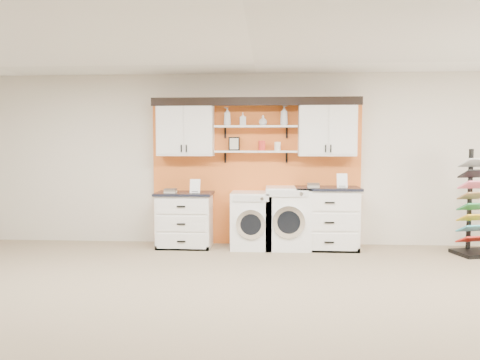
# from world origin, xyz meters

# --- Properties ---
(floor) EXTENTS (10.00, 10.00, 0.00)m
(floor) POSITION_xyz_m (0.00, 0.00, 0.00)
(floor) COLOR #85705A
(floor) RESTS_ON ground
(wall_back) EXTENTS (10.00, 0.00, 10.00)m
(wall_back) POSITION_xyz_m (0.00, 4.00, 1.40)
(wall_back) COLOR beige
(wall_back) RESTS_ON floor
(accent_panel) EXTENTS (3.40, 0.07, 2.40)m
(accent_panel) POSITION_xyz_m (0.00, 3.96, 1.20)
(accent_panel) COLOR orange
(accent_panel) RESTS_ON wall_back
(upper_cabinet_left) EXTENTS (0.90, 0.35, 0.84)m
(upper_cabinet_left) POSITION_xyz_m (-1.13, 3.79, 1.88)
(upper_cabinet_left) COLOR silver
(upper_cabinet_left) RESTS_ON wall_back
(upper_cabinet_right) EXTENTS (0.90, 0.35, 0.84)m
(upper_cabinet_right) POSITION_xyz_m (1.13, 3.79, 1.88)
(upper_cabinet_right) COLOR silver
(upper_cabinet_right) RESTS_ON wall_back
(shelf_lower) EXTENTS (1.32, 0.28, 0.03)m
(shelf_lower) POSITION_xyz_m (0.00, 3.80, 1.53)
(shelf_lower) COLOR silver
(shelf_lower) RESTS_ON wall_back
(shelf_upper) EXTENTS (1.32, 0.28, 0.03)m
(shelf_upper) POSITION_xyz_m (0.00, 3.80, 1.93)
(shelf_upper) COLOR silver
(shelf_upper) RESTS_ON wall_back
(crown_molding) EXTENTS (3.30, 0.41, 0.13)m
(crown_molding) POSITION_xyz_m (0.00, 3.81, 2.33)
(crown_molding) COLOR black
(crown_molding) RESTS_ON wall_back
(picture_frame) EXTENTS (0.18, 0.02, 0.22)m
(picture_frame) POSITION_xyz_m (-0.35, 3.85, 1.66)
(picture_frame) COLOR black
(picture_frame) RESTS_ON shelf_lower
(canister_red) EXTENTS (0.11, 0.11, 0.16)m
(canister_red) POSITION_xyz_m (0.10, 3.80, 1.62)
(canister_red) COLOR red
(canister_red) RESTS_ON shelf_lower
(canister_cream) EXTENTS (0.10, 0.10, 0.14)m
(canister_cream) POSITION_xyz_m (0.35, 3.80, 1.61)
(canister_cream) COLOR silver
(canister_cream) RESTS_ON shelf_lower
(base_cabinet_left) EXTENTS (0.90, 0.66, 0.88)m
(base_cabinet_left) POSITION_xyz_m (-1.13, 3.64, 0.44)
(base_cabinet_left) COLOR silver
(base_cabinet_left) RESTS_ON floor
(base_cabinet_right) EXTENTS (1.00, 0.66, 0.98)m
(base_cabinet_right) POSITION_xyz_m (1.13, 3.64, 0.49)
(base_cabinet_right) COLOR silver
(base_cabinet_right) RESTS_ON floor
(washer) EXTENTS (0.64, 0.71, 0.89)m
(washer) POSITION_xyz_m (-0.06, 3.64, 0.45)
(washer) COLOR white
(washer) RESTS_ON floor
(dryer) EXTENTS (0.70, 0.71, 0.98)m
(dryer) POSITION_xyz_m (0.52, 3.64, 0.49)
(dryer) COLOR white
(dryer) RESTS_ON floor
(sample_rack) EXTENTS (0.67, 0.60, 1.58)m
(sample_rack) POSITION_xyz_m (3.29, 3.38, 0.51)
(sample_rack) COLOR black
(sample_rack) RESTS_ON floor
(soap_bottle_a) EXTENTS (0.15, 0.15, 0.29)m
(soap_bottle_a) POSITION_xyz_m (-0.46, 3.80, 2.09)
(soap_bottle_a) COLOR silver
(soap_bottle_a) RESTS_ON shelf_upper
(soap_bottle_b) EXTENTS (0.11, 0.11, 0.21)m
(soap_bottle_b) POSITION_xyz_m (-0.21, 3.80, 2.05)
(soap_bottle_b) COLOR silver
(soap_bottle_b) RESTS_ON shelf_upper
(soap_bottle_c) EXTENTS (0.14, 0.14, 0.16)m
(soap_bottle_c) POSITION_xyz_m (0.12, 3.80, 2.03)
(soap_bottle_c) COLOR silver
(soap_bottle_c) RESTS_ON shelf_upper
(soap_bottle_d) EXTENTS (0.14, 0.13, 0.31)m
(soap_bottle_d) POSITION_xyz_m (0.45, 3.80, 2.10)
(soap_bottle_d) COLOR silver
(soap_bottle_d) RESTS_ON shelf_upper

